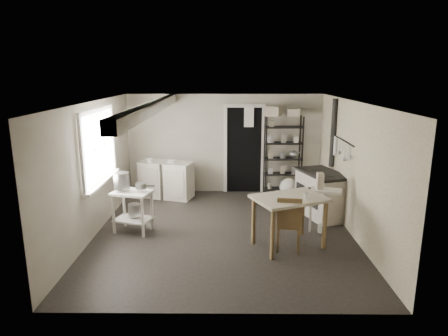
{
  "coord_description": "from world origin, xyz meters",
  "views": [
    {
      "loc": [
        0.06,
        -6.68,
        2.78
      ],
      "look_at": [
        0.0,
        0.3,
        1.1
      ],
      "focal_mm": 32.0,
      "sensor_mm": 36.0,
      "label": 1
    }
  ],
  "objects_px": {
    "chair": "(289,221)",
    "stove": "(322,194)",
    "prep_table": "(133,210)",
    "shelf_rack": "(283,154)",
    "base_cabinets": "(166,177)",
    "work_table": "(289,224)",
    "flour_sack": "(288,187)",
    "stockpot": "(121,181)"
  },
  "relations": [
    {
      "from": "stove",
      "to": "work_table",
      "type": "height_order",
      "value": "stove"
    },
    {
      "from": "work_table",
      "to": "chair",
      "type": "distance_m",
      "value": 0.16
    },
    {
      "from": "stove",
      "to": "chair",
      "type": "relative_size",
      "value": 1.23
    },
    {
      "from": "prep_table",
      "to": "flour_sack",
      "type": "relative_size",
      "value": 1.66
    },
    {
      "from": "flour_sack",
      "to": "shelf_rack",
      "type": "bearing_deg",
      "value": 110.94
    },
    {
      "from": "shelf_rack",
      "to": "work_table",
      "type": "height_order",
      "value": "shelf_rack"
    },
    {
      "from": "stove",
      "to": "work_table",
      "type": "bearing_deg",
      "value": -139.11
    },
    {
      "from": "prep_table",
      "to": "stove",
      "type": "bearing_deg",
      "value": 13.51
    },
    {
      "from": "prep_table",
      "to": "base_cabinets",
      "type": "xyz_separation_m",
      "value": [
        0.29,
        2.04,
        0.06
      ]
    },
    {
      "from": "chair",
      "to": "stove",
      "type": "bearing_deg",
      "value": 69.35
    },
    {
      "from": "stove",
      "to": "flour_sack",
      "type": "height_order",
      "value": "stove"
    },
    {
      "from": "chair",
      "to": "flour_sack",
      "type": "distance_m",
      "value": 2.77
    },
    {
      "from": "shelf_rack",
      "to": "prep_table",
      "type": "bearing_deg",
      "value": -144.23
    },
    {
      "from": "prep_table",
      "to": "stove",
      "type": "relative_size",
      "value": 0.66
    },
    {
      "from": "prep_table",
      "to": "flour_sack",
      "type": "bearing_deg",
      "value": 33.46
    },
    {
      "from": "prep_table",
      "to": "stove",
      "type": "height_order",
      "value": "stove"
    },
    {
      "from": "shelf_rack",
      "to": "stove",
      "type": "bearing_deg",
      "value": -70.62
    },
    {
      "from": "prep_table",
      "to": "stove",
      "type": "xyz_separation_m",
      "value": [
        3.53,
        0.85,
        0.04
      ]
    },
    {
      "from": "base_cabinets",
      "to": "shelf_rack",
      "type": "relative_size",
      "value": 0.68
    },
    {
      "from": "work_table",
      "to": "stockpot",
      "type": "bearing_deg",
      "value": 167.94
    },
    {
      "from": "stockpot",
      "to": "work_table",
      "type": "bearing_deg",
      "value": -12.06
    },
    {
      "from": "work_table",
      "to": "flour_sack",
      "type": "relative_size",
      "value": 2.46
    },
    {
      "from": "base_cabinets",
      "to": "stockpot",
      "type": "bearing_deg",
      "value": -86.6
    },
    {
      "from": "shelf_rack",
      "to": "work_table",
      "type": "distance_m",
      "value": 2.98
    },
    {
      "from": "base_cabinets",
      "to": "flour_sack",
      "type": "height_order",
      "value": "base_cabinets"
    },
    {
      "from": "stockpot",
      "to": "shelf_rack",
      "type": "relative_size",
      "value": 0.16
    },
    {
      "from": "base_cabinets",
      "to": "work_table",
      "type": "bearing_deg",
      "value": -31.76
    },
    {
      "from": "base_cabinets",
      "to": "work_table",
      "type": "xyz_separation_m",
      "value": [
        2.38,
        -2.64,
        -0.08
      ]
    },
    {
      "from": "chair",
      "to": "flour_sack",
      "type": "height_order",
      "value": "chair"
    },
    {
      "from": "base_cabinets",
      "to": "work_table",
      "type": "distance_m",
      "value": 3.55
    },
    {
      "from": "shelf_rack",
      "to": "base_cabinets",
      "type": "bearing_deg",
      "value": -176.5
    },
    {
      "from": "stockpot",
      "to": "stove",
      "type": "relative_size",
      "value": 0.26
    },
    {
      "from": "shelf_rack",
      "to": "flour_sack",
      "type": "distance_m",
      "value": 0.78
    },
    {
      "from": "base_cabinets",
      "to": "stove",
      "type": "xyz_separation_m",
      "value": [
        3.24,
        -1.19,
        -0.02
      ]
    },
    {
      "from": "work_table",
      "to": "base_cabinets",
      "type": "bearing_deg",
      "value": 132.06
    },
    {
      "from": "stockpot",
      "to": "chair",
      "type": "relative_size",
      "value": 0.32
    },
    {
      "from": "chair",
      "to": "flour_sack",
      "type": "xyz_separation_m",
      "value": [
        0.41,
        2.73,
        -0.24
      ]
    },
    {
      "from": "stockpot",
      "to": "shelf_rack",
      "type": "bearing_deg",
      "value": 36.41
    },
    {
      "from": "prep_table",
      "to": "shelf_rack",
      "type": "relative_size",
      "value": 0.41
    },
    {
      "from": "shelf_rack",
      "to": "chair",
      "type": "height_order",
      "value": "shelf_rack"
    },
    {
      "from": "flour_sack",
      "to": "base_cabinets",
      "type": "bearing_deg",
      "value": 179.62
    },
    {
      "from": "shelf_rack",
      "to": "chair",
      "type": "xyz_separation_m",
      "value": [
        -0.3,
        -3.02,
        -0.46
      ]
    }
  ]
}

